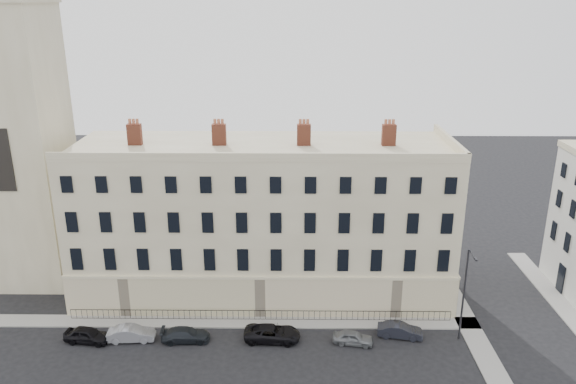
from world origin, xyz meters
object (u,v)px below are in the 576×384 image
car_d (272,333)px  car_a (87,335)px  car_b (131,334)px  car_c (186,335)px  car_f (400,330)px  streetlamp (465,291)px  car_e (353,338)px

car_d → car_a: bearing=94.3°
car_b → car_c: bearing=-94.4°
car_c → car_f: 18.68m
car_a → streetlamp: 32.50m
streetlamp → car_b: bearing=-174.7°
car_a → car_f: 27.12m
car_e → car_f: bearing=-65.9°
car_a → car_e: car_a is taller
car_d → car_e: bearing=-91.0°
car_e → car_b: bearing=99.0°
car_b → car_d: (12.22, 0.16, 0.01)m
car_f → car_c: bearing=101.9°
car_b → streetlamp: size_ratio=0.47×
car_e → streetlamp: streetlamp is taller
car_a → streetlamp: bearing=-80.6°
car_d → streetlamp: streetlamp is taller
car_b → car_c: size_ratio=0.97×
car_a → car_f: car_a is taller
car_b → car_f: car_b is taller
car_b → car_e: car_b is taller
car_c → car_d: bearing=-91.4°
car_b → streetlamp: (28.52, 0.41, 4.08)m
streetlamp → car_d: bearing=-174.6°
car_b → car_d: car_d is taller
car_c → car_a: bearing=88.6°
car_b → car_d: size_ratio=0.84×
car_b → car_c: car_b is taller
car_b → car_d: 12.22m
car_f → streetlamp: bearing=-84.5°
car_a → car_f: size_ratio=1.02×
car_c → car_d: (7.49, 0.20, 0.07)m
car_b → car_c: 4.73m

